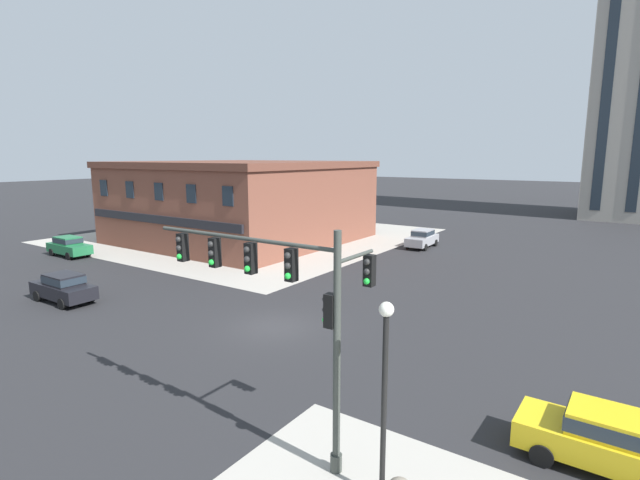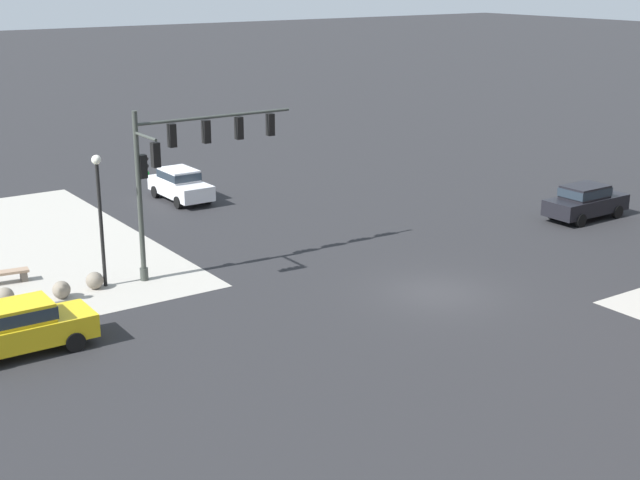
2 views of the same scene
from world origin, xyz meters
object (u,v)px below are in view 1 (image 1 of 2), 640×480
at_px(car_main_southbound_far, 63,287).
at_px(car_cross_westbound, 606,438).
at_px(traffic_signal_main, 289,296).
at_px(car_main_northbound_near, 69,246).
at_px(car_cross_eastbound, 422,238).
at_px(street_lamp_corner_near, 385,378).

bearing_deg(car_main_southbound_far, car_cross_westbound, 0.86).
height_order(traffic_signal_main, car_main_northbound_near, traffic_signal_main).
relative_size(car_cross_eastbound, car_cross_westbound, 1.01).
height_order(traffic_signal_main, car_cross_eastbound, traffic_signal_main).
xyz_separation_m(street_lamp_corner_near, car_cross_westbound, (4.49, 4.45, -2.32)).
bearing_deg(car_cross_eastbound, car_main_southbound_far, -111.28).
relative_size(traffic_signal_main, car_cross_westbound, 1.57).
bearing_deg(car_cross_eastbound, street_lamp_corner_near, -69.28).
distance_m(street_lamp_corner_near, car_main_southbound_far, 23.33).
bearing_deg(traffic_signal_main, car_main_southbound_far, 169.50).
bearing_deg(car_cross_eastbound, traffic_signal_main, -74.31).
relative_size(car_main_northbound_near, car_cross_westbound, 1.00).
bearing_deg(traffic_signal_main, car_main_northbound_near, 161.72).
height_order(traffic_signal_main, car_main_southbound_far, traffic_signal_main).
bearing_deg(street_lamp_corner_near, car_cross_westbound, 44.72).
relative_size(street_lamp_corner_near, car_cross_westbound, 1.16).
bearing_deg(car_main_southbound_far, car_cross_eastbound, 68.72).
xyz_separation_m(traffic_signal_main, car_main_southbound_far, (-19.65, 3.64, -3.69)).
bearing_deg(traffic_signal_main, car_cross_eastbound, 105.69).
distance_m(traffic_signal_main, street_lamp_corner_near, 3.51).
bearing_deg(car_main_southbound_far, street_lamp_corner_near, -10.02).
distance_m(car_main_southbound_far, car_cross_westbound, 27.35).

